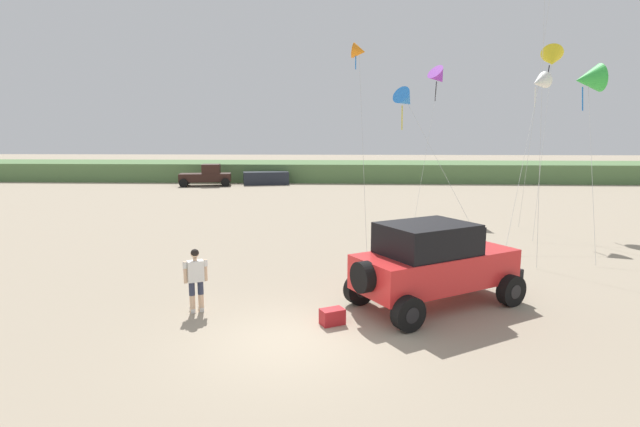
{
  "coord_description": "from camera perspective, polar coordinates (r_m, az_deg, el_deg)",
  "views": [
    {
      "loc": [
        1.13,
        -10.06,
        4.48
      ],
      "look_at": [
        0.47,
        3.0,
        2.38
      ],
      "focal_mm": 26.83,
      "sensor_mm": 36.0,
      "label": 1
    }
  ],
  "objects": [
    {
      "name": "ground_plane",
      "position": [
        11.07,
        -3.34,
        -14.75
      ],
      "size": [
        220.0,
        220.0,
        0.0
      ],
      "primitive_type": "plane",
      "color": "gray"
    },
    {
      "name": "dune_ridge",
      "position": [
        50.72,
        3.1,
        5.1
      ],
      "size": [
        90.0,
        9.19,
        1.81
      ],
      "primitive_type": "cube",
      "color": "#567A47",
      "rests_on": "ground_plane"
    },
    {
      "name": "jeep",
      "position": [
        13.08,
        13.44,
        -5.63
      ],
      "size": [
        4.96,
        4.29,
        2.26
      ],
      "color": "red",
      "rests_on": "ground_plane"
    },
    {
      "name": "person_watching",
      "position": [
        12.74,
        -14.61,
        -7.31
      ],
      "size": [
        0.57,
        0.43,
        1.67
      ],
      "color": "#DBB28E",
      "rests_on": "ground_plane"
    },
    {
      "name": "cooler_box",
      "position": [
        11.8,
        1.48,
        -12.19
      ],
      "size": [
        0.66,
        0.58,
        0.38
      ],
      "primitive_type": "cube",
      "rotation": [
        0.0,
        0.0,
        0.49
      ],
      "color": "#B21E23",
      "rests_on": "ground_plane"
    },
    {
      "name": "distant_pickup",
      "position": [
        45.28,
        -13.34,
        4.42
      ],
      "size": [
        4.88,
        3.16,
        1.98
      ],
      "color": "black",
      "rests_on": "ground_plane"
    },
    {
      "name": "distant_sedan",
      "position": [
        45.56,
        -6.46,
        4.21
      ],
      "size": [
        4.48,
        2.61,
        1.2
      ],
      "primitive_type": "cube",
      "rotation": [
        0.0,
        0.0,
        0.23
      ],
      "color": "#1E232D",
      "rests_on": "ground_plane"
    },
    {
      "name": "kite_orange_streamer",
      "position": [
        29.8,
        13.99,
        15.52
      ],
      "size": [
        2.84,
        6.29,
        8.59
      ],
      "color": "purple",
      "rests_on": "ground_plane"
    },
    {
      "name": "kite_green_box",
      "position": [
        23.26,
        29.33,
        13.79
      ],
      "size": [
        1.85,
        4.98,
        7.5
      ],
      "color": "green",
      "rests_on": "ground_plane"
    },
    {
      "name": "kite_black_sled",
      "position": [
        25.11,
        24.69,
        14.06
      ],
      "size": [
        3.57,
        5.92,
        7.51
      ],
      "color": "white",
      "rests_on": "ground_plane"
    },
    {
      "name": "kite_red_delta",
      "position": [
        23.25,
        4.68,
        18.69
      ],
      "size": [
        0.81,
        5.52,
        8.81
      ],
      "color": "orange",
      "rests_on": "ground_plane"
    },
    {
      "name": "kite_yellow_diamond",
      "position": [
        28.12,
        25.94,
        16.25
      ],
      "size": [
        3.1,
        6.2,
        9.2
      ],
      "color": "yellow",
      "rests_on": "ground_plane"
    },
    {
      "name": "kite_white_parafoil",
      "position": [
        23.29,
        10.19,
        13.2
      ],
      "size": [
        3.45,
        5.16,
        6.87
      ],
      "color": "blue",
      "rests_on": "ground_plane"
    }
  ]
}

